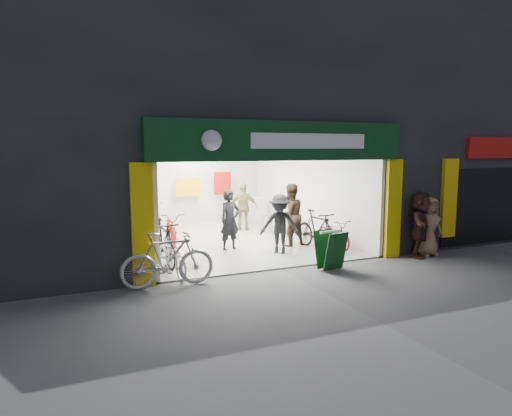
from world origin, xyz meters
TOP-DOWN VIEW (x-y plane):
  - ground at (0.00, 0.00)m, footprint 60.00×60.00m
  - building at (0.91, 4.99)m, footprint 17.00×10.27m
  - bike_left_front at (-2.50, 0.60)m, footprint 0.83×1.81m
  - bike_left_midfront at (-2.50, 1.48)m, footprint 0.66×1.95m
  - bike_left_midback at (-1.80, 3.68)m, footprint 0.90×2.02m
  - bike_left_back at (-1.85, 6.05)m, footprint 0.70×1.99m
  - bike_right_front at (1.87, 1.46)m, footprint 0.75×1.95m
  - bike_right_mid at (2.50, 1.55)m, footprint 0.58×1.62m
  - bike_right_back at (1.80, 4.00)m, footprint 0.72×1.78m
  - parked_bike at (-2.80, -0.31)m, footprint 1.97×0.60m
  - customer_a at (-0.42, 2.39)m, footprint 0.71×0.56m
  - customer_b at (1.39, 2.20)m, footprint 0.97×0.79m
  - customer_c at (0.65, 1.40)m, footprint 1.22×1.14m
  - customer_d at (1.07, 5.06)m, footprint 1.07×0.81m
  - pedestrian_near at (4.29, -0.30)m, footprint 0.80×0.53m
  - pedestrian_far at (3.97, -0.30)m, footprint 1.56×1.48m
  - sandwich_board at (1.05, -0.50)m, footprint 0.69×0.70m

SIDE VIEW (x-z plane):
  - ground at x=0.00m, z-range 0.00..0.00m
  - bike_right_mid at x=2.50m, z-range 0.00..0.85m
  - bike_left_front at x=-2.50m, z-range 0.00..0.91m
  - sandwich_board at x=1.05m, z-range 0.05..0.97m
  - bike_left_midback at x=-1.80m, z-range 0.00..1.03m
  - bike_right_back at x=1.80m, z-range 0.00..1.04m
  - bike_right_front at x=1.87m, z-range 0.00..1.14m
  - bike_left_midfront at x=-2.50m, z-range 0.00..1.16m
  - bike_left_back at x=-1.85m, z-range 0.00..1.17m
  - parked_bike at x=-2.80m, z-range 0.00..1.18m
  - pedestrian_near at x=4.29m, z-range 0.00..1.59m
  - customer_c at x=0.65m, z-range 0.00..1.65m
  - customer_d at x=1.07m, z-range 0.00..1.69m
  - customer_a at x=-0.42m, z-range 0.00..1.73m
  - pedestrian_far at x=3.97m, z-range 0.00..1.76m
  - customer_b at x=1.39m, z-range 0.00..1.87m
  - building at x=0.91m, z-range 0.31..8.31m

